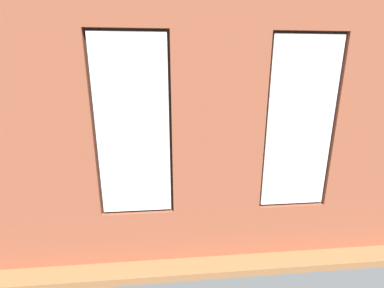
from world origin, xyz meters
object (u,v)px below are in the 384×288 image
Objects in this scene: potted_plant_between_couches at (260,182)px; potted_plant_beside_window_right at (81,195)px; tv_flatscreen at (68,138)px; potted_plant_corner_far_left at (378,190)px; cup_ceramic at (180,156)px; media_console at (71,162)px; coffee_table at (180,160)px; papasan_chair at (158,142)px; potted_plant_near_tv at (81,170)px; remote_black at (193,155)px; potted_plant_by_left_couch at (264,141)px; couch_left at (300,159)px; couch_by_window at (179,209)px; remote_gray at (184,159)px; table_plant_small at (173,152)px; remote_silver at (165,160)px.

potted_plant_between_couches is 0.94× the size of potted_plant_beside_window_right.
potted_plant_beside_window_right is (-1.13, 2.67, -0.21)m from tv_flatscreen.
tv_flatscreen is at bearing -24.65° from potted_plant_corner_far_left.
cup_ceramic is at bearing -61.37° from potted_plant_between_couches.
coffee_table is at bearing 173.26° from media_console.
coffee_table is 1.59m from papasan_chair.
cup_ceramic is 0.17× the size of potted_plant_near_tv.
potted_plant_by_left_couch reaches higher than remote_black.
media_console is 0.88× the size of potted_plant_between_couches.
potted_plant_beside_window_right is 1.87× the size of potted_plant_by_left_couch.
tv_flatscreen is 2.45m from papasan_chair.
cup_ceramic is 2.73m from tv_flatscreen.
remote_black is at bearing -127.04° from potted_plant_beside_window_right.
tv_flatscreen reaches higher than potted_plant_between_couches.
potted_plant_between_couches reaches higher than media_console.
couch_left is 1.72× the size of potted_plant_between_couches.
papasan_chair is at bearing 94.19° from remote_black.
potted_plant_beside_window_right is at bearing 4.00° from couch_by_window.
couch_by_window is 2.14m from remote_gray.
potted_plant_beside_window_right is at bearing -156.81° from remote_black.
couch_by_window is 15.84× the size of cup_ceramic.
media_console reaches higher than cup_ceramic.
potted_plant_beside_window_right reaches higher than media_console.
couch_left reaches higher than papasan_chair.
potted_plant_near_tv reaches higher than potted_plant_by_left_couch.
papasan_chair is 0.92× the size of potted_plant_between_couches.
papasan_chair is (3.58, -1.58, 0.10)m from couch_left.
potted_plant_beside_window_right is 4.69m from potted_plant_corner_far_left.
potted_plant_beside_window_right is (2.74, 0.15, -0.02)m from potted_plant_between_couches.
potted_plant_between_couches reaches higher than coffee_table.
potted_plant_corner_far_left is (-3.15, 2.35, 0.09)m from cup_ceramic.
remote_black is 0.26× the size of potted_plant_near_tv.
remote_gray is at bearing 171.00° from media_console.
tv_flatscreen reaches higher than table_plant_small.
remote_gray reaches higher than coffee_table.
papasan_chair reaches higher than potted_plant_near_tv.
couch_by_window is 2.26m from cup_ceramic.
cup_ceramic reaches higher than remote_black.
potted_plant_near_tv is at bearing 53.78° from papasan_chair.
cup_ceramic is 0.09× the size of potted_plant_beside_window_right.
coffee_table is at bearing -61.37° from potted_plant_between_couches.
remote_silver is at bearing -117.85° from potted_plant_beside_window_right.
remote_black is at bearing 176.69° from media_console.
table_plant_small reaches higher than remote_gray.
table_plant_small is at bearing -159.55° from potted_plant_near_tv.
potted_plant_by_left_couch is (-2.61, -1.32, -0.05)m from cup_ceramic.
coffee_table is 1.08× the size of potted_plant_between_couches.
potted_plant_beside_window_right is at bearing 75.75° from papasan_chair.
potted_plant_corner_far_left is at bearing 98.30° from potted_plant_by_left_couch.
couch_by_window is 1.42× the size of coffee_table.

